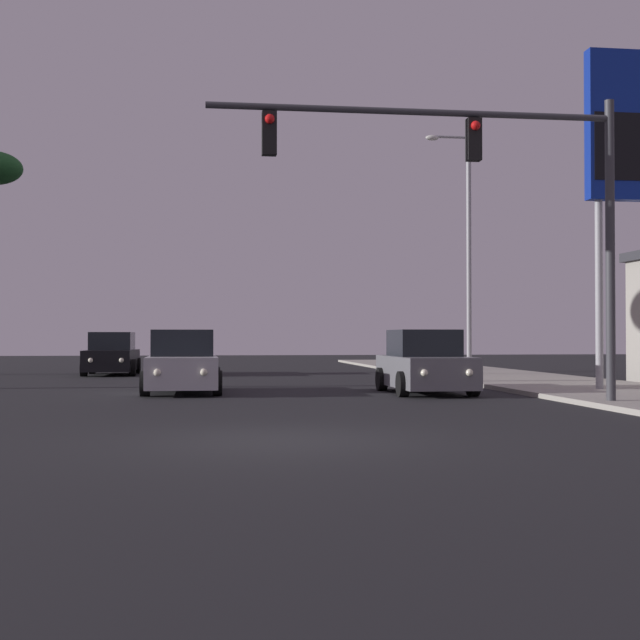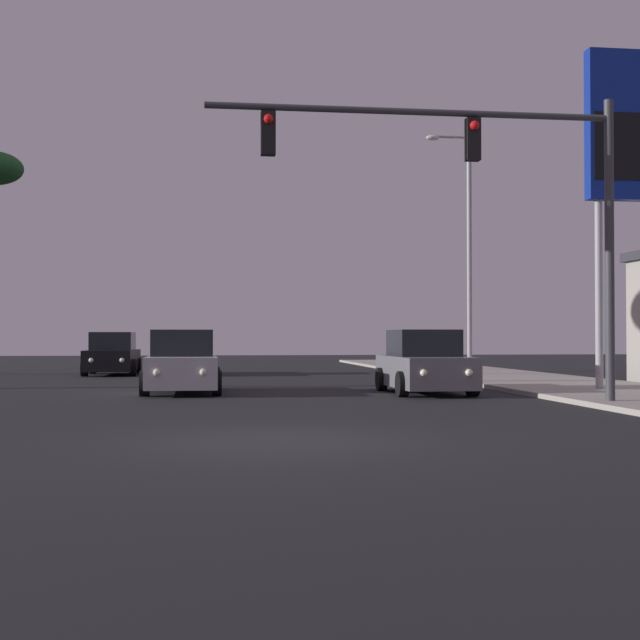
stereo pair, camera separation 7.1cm
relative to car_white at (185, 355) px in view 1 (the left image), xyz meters
The scene contains 9 objects.
ground_plane 23.09m from the car_white, 85.54° to the right, with size 120.00×120.00×0.00m, color black.
sidewalk_right 17.24m from the car_white, 49.02° to the right, with size 5.00×60.00×0.12m.
car_white is the anchor object (origin of this frame).
car_grey 14.41m from the car_white, 63.16° to the right, with size 2.04×4.31×1.68m.
car_black 2.84m from the car_white, behind, with size 2.04×4.33×1.68m.
car_silver 11.78m from the car_white, 89.25° to the right, with size 2.04×4.31×1.68m.
traffic_light_mast 19.33m from the car_white, 68.91° to the right, with size 8.78×0.36×6.50m.
street_lamp 11.87m from the car_white, 19.15° to the right, with size 1.74×0.24×9.00m.
gas_station_sign 18.85m from the car_white, 48.90° to the right, with size 2.00×0.42×9.00m.
Camera 1 is at (-1.14, -12.81, 1.49)m, focal length 50.00 mm.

